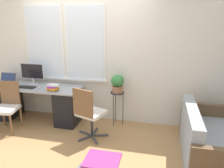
% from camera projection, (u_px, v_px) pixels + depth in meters
% --- Properties ---
extents(ground_plane, '(14.00, 14.00, 0.00)m').
position_uv_depth(ground_plane, '(77.00, 132.00, 4.07)').
color(ground_plane, tan).
extents(wall_back_with_window, '(9.00, 0.12, 2.70)m').
position_uv_depth(wall_back_with_window, '(86.00, 54.00, 4.33)').
color(wall_back_with_window, white).
rests_on(wall_back_with_window, ground_plane).
extents(desk, '(1.88, 0.62, 0.73)m').
position_uv_depth(desk, '(36.00, 102.00, 4.46)').
color(desk, '#9EA3A8').
rests_on(desk, ground_plane).
extents(laptop, '(0.35, 0.29, 0.22)m').
position_uv_depth(laptop, '(6.00, 82.00, 4.48)').
color(laptop, '#4C4C51').
rests_on(laptop, desk).
extents(monitor, '(0.51, 0.20, 0.43)m').
position_uv_depth(monitor, '(32.00, 73.00, 4.46)').
color(monitor, silver).
rests_on(monitor, desk).
extents(keyboard, '(0.37, 0.14, 0.02)m').
position_uv_depth(keyboard, '(26.00, 87.00, 4.28)').
color(keyboard, black).
rests_on(keyboard, desk).
extents(mouse, '(0.04, 0.06, 0.03)m').
position_uv_depth(mouse, '(39.00, 87.00, 4.25)').
color(mouse, silver).
rests_on(mouse, desk).
extents(book_stack, '(0.22, 0.18, 0.13)m').
position_uv_depth(book_stack, '(53.00, 88.00, 4.08)').
color(book_stack, olive).
rests_on(book_stack, desk).
extents(desk_chair_wooden, '(0.46, 0.47, 0.91)m').
position_uv_depth(desk_chair_wooden, '(7.00, 105.00, 4.05)').
color(desk_chair_wooden, brown).
rests_on(desk_chair_wooden, ground_plane).
extents(office_chair_swivel, '(0.56, 0.58, 0.95)m').
position_uv_depth(office_chair_swivel, '(89.00, 112.00, 3.71)').
color(office_chair_swivel, '#47474C').
rests_on(office_chair_swivel, ground_plane).
extents(couch_loveseat, '(0.80, 1.49, 0.79)m').
position_uv_depth(couch_loveseat, '(209.00, 143.00, 3.20)').
color(couch_loveseat, '#9EA8B2').
rests_on(couch_loveseat, ground_plane).
extents(plant_stand, '(0.27, 0.27, 0.67)m').
position_uv_depth(plant_stand, '(117.00, 96.00, 4.20)').
color(plant_stand, '#333338').
rests_on(plant_stand, ground_plane).
extents(potted_plant, '(0.25, 0.25, 0.34)m').
position_uv_depth(potted_plant, '(117.00, 83.00, 4.12)').
color(potted_plant, '#9E6B4C').
rests_on(potted_plant, plant_stand).
extents(folding_stool, '(0.42, 0.36, 0.43)m').
position_uv_depth(folding_stool, '(102.00, 162.00, 2.60)').
color(folding_stool, '#93337A').
rests_on(folding_stool, ground_plane).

